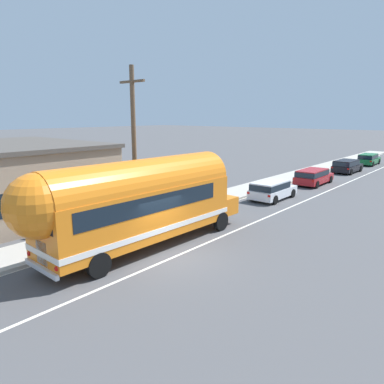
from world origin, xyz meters
name	(u,v)px	position (x,y,z in m)	size (l,w,h in m)	color
ground_plane	(172,258)	(0.00, 0.00, 0.00)	(300.00, 300.00, 0.00)	#4C4C4F
lane_markings	(271,202)	(-1.74, 12.00, 0.00)	(3.91, 80.00, 0.01)	silver
sidewalk_slab	(216,199)	(-5.13, 10.00, 0.07)	(2.71, 90.00, 0.15)	#ADA89E
utility_pole	(134,147)	(-4.39, 1.79, 4.42)	(1.80, 0.24, 8.50)	brown
painted_bus	(136,201)	(-1.91, -0.32, 2.30)	(2.77, 12.18, 4.12)	orange
car_lead	(272,189)	(-2.07, 12.65, 0.79)	(2.02, 4.29, 1.37)	white
car_second	(313,176)	(-2.06, 20.21, 0.80)	(2.07, 4.76, 1.37)	#A5191E
car_third	(347,165)	(-2.01, 29.14, 0.80)	(2.07, 4.55, 1.37)	black
car_fourth	(368,159)	(-1.99, 37.23, 0.79)	(1.96, 4.57, 1.37)	#196633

